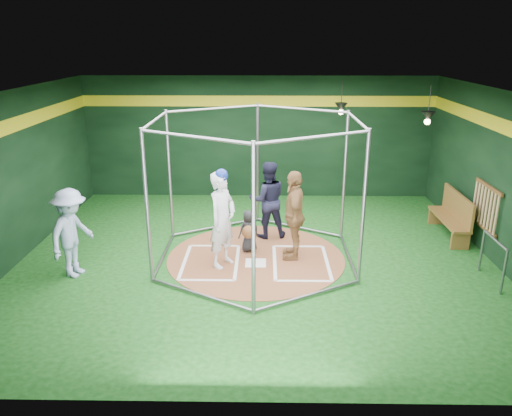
{
  "coord_description": "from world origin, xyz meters",
  "views": [
    {
      "loc": [
        0.17,
        -9.81,
        4.48
      ],
      "look_at": [
        0.0,
        0.1,
        1.1
      ],
      "focal_mm": 35.0,
      "sensor_mm": 36.0,
      "label": 1
    }
  ],
  "objects_px": {
    "umpire": "(268,200)",
    "visitor_leopard": "(294,215)",
    "dugout_bench": "(453,214)",
    "batter_figure": "(222,219)"
  },
  "relations": [
    {
      "from": "dugout_bench",
      "to": "visitor_leopard",
      "type": "bearing_deg",
      "value": -161.26
    },
    {
      "from": "batter_figure",
      "to": "visitor_leopard",
      "type": "xyz_separation_m",
      "value": [
        1.47,
        0.42,
        -0.06
      ]
    },
    {
      "from": "umpire",
      "to": "dugout_bench",
      "type": "xyz_separation_m",
      "value": [
        4.38,
        0.13,
        -0.38
      ]
    },
    {
      "from": "batter_figure",
      "to": "dugout_bench",
      "type": "height_order",
      "value": "batter_figure"
    },
    {
      "from": "visitor_leopard",
      "to": "dugout_bench",
      "type": "distance_m",
      "value": 4.07
    },
    {
      "from": "umpire",
      "to": "visitor_leopard",
      "type": "bearing_deg",
      "value": 105.64
    },
    {
      "from": "batter_figure",
      "to": "dugout_bench",
      "type": "bearing_deg",
      "value": 17.98
    },
    {
      "from": "visitor_leopard",
      "to": "dugout_bench",
      "type": "height_order",
      "value": "visitor_leopard"
    },
    {
      "from": "batter_figure",
      "to": "umpire",
      "type": "relative_size",
      "value": 1.13
    },
    {
      "from": "batter_figure",
      "to": "visitor_leopard",
      "type": "distance_m",
      "value": 1.53
    }
  ]
}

